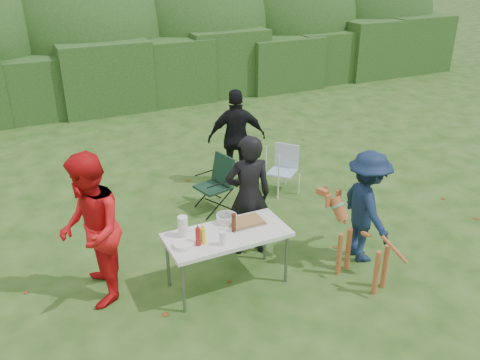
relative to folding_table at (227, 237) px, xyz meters
name	(u,v)px	position (x,y,z in m)	size (l,w,h in m)	color
ground	(244,273)	(0.29, 0.11, -0.69)	(80.00, 80.00, 0.00)	#1E4211
hedge_row	(105,77)	(0.29, 8.11, 0.16)	(22.00, 1.40, 1.70)	#23471C
shrub_backdrop	(89,37)	(0.29, 9.71, 0.91)	(20.00, 2.60, 3.20)	#3D6628
folding_table	(227,237)	(0.00, 0.00, 0.00)	(1.50, 0.70, 0.74)	silver
person_cook	(248,196)	(0.57, 0.57, 0.17)	(0.63, 0.41, 1.72)	black
person_red_jacket	(91,231)	(-1.51, 0.43, 0.25)	(0.91, 0.71, 1.87)	red
person_black_puffy	(237,138)	(1.39, 2.65, 0.17)	(1.00, 0.42, 1.71)	black
child	(366,207)	(1.90, -0.25, 0.09)	(1.00, 0.57, 1.55)	#11213E
dog	(364,246)	(1.55, -0.67, -0.17)	(1.10, 0.44, 1.04)	#A7562C
camping_chair	(213,184)	(0.62, 1.91, -0.24)	(0.55, 0.55, 0.89)	#143120
lawn_chair	(282,170)	(1.94, 1.99, -0.28)	(0.48, 0.48, 0.82)	teal
food_tray	(246,223)	(0.31, 0.11, 0.06)	(0.45, 0.30, 0.02)	#B7B7BA
focaccia_bread	(246,221)	(0.31, 0.11, 0.09)	(0.40, 0.26, 0.04)	#A27540
mustard_bottle	(203,236)	(-0.34, -0.08, 0.15)	(0.06, 0.06, 0.20)	yellow
ketchup_bottle	(198,237)	(-0.41, -0.10, 0.16)	(0.06, 0.06, 0.22)	maroon
beer_bottle	(234,223)	(0.09, 0.01, 0.17)	(0.06, 0.06, 0.24)	#47230F
paper_towel_roll	(183,226)	(-0.50, 0.17, 0.18)	(0.12, 0.12, 0.26)	white
cup_stack	(223,238)	(-0.16, -0.22, 0.14)	(0.08, 0.08, 0.18)	white
pasta_bowl	(227,218)	(0.11, 0.25, 0.10)	(0.26, 0.26, 0.10)	silver
plate_stack	(184,245)	(-0.57, -0.06, 0.08)	(0.24, 0.24, 0.05)	white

